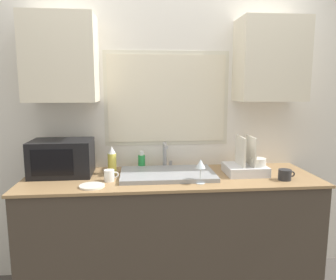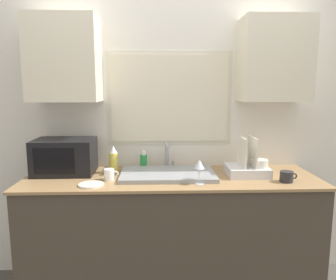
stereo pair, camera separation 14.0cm
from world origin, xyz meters
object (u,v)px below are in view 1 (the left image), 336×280
object	(u,v)px
microwave	(62,158)
soap_bottle	(142,161)
mug_near_sink	(109,175)
wine_glass	(201,165)
faucet	(165,153)
dish_rack	(246,166)
spray_bottle	(112,161)

from	to	relation	value
microwave	soap_bottle	distance (m)	0.62
microwave	mug_near_sink	size ratio (longest dim) A/B	4.31
wine_glass	faucet	bearing A→B (deg)	115.19
faucet	soap_bottle	world-z (taller)	faucet
soap_bottle	wine_glass	bearing A→B (deg)	-48.00
dish_rack	soap_bottle	distance (m)	0.83
microwave	soap_bottle	xyz separation A→B (m)	(0.60, 0.12, -0.07)
dish_rack	mug_near_sink	size ratio (longest dim) A/B	2.91
mug_near_sink	wine_glass	distance (m)	0.65
dish_rack	soap_bottle	xyz separation A→B (m)	(-0.80, 0.23, -0.00)
dish_rack	wine_glass	size ratio (longest dim) A/B	1.77
mug_near_sink	spray_bottle	bearing A→B (deg)	88.71
faucet	microwave	xyz separation A→B (m)	(-0.79, -0.12, 0.01)
microwave	wine_glass	world-z (taller)	microwave
spray_bottle	mug_near_sink	world-z (taller)	spray_bottle
spray_bottle	mug_near_sink	size ratio (longest dim) A/B	2.05
microwave	dish_rack	xyz separation A→B (m)	(1.39, -0.11, -0.07)
spray_bottle	wine_glass	world-z (taller)	spray_bottle
dish_rack	wine_glass	distance (m)	0.45
spray_bottle	soap_bottle	world-z (taller)	spray_bottle
dish_rack	wine_glass	bearing A→B (deg)	-152.34
microwave	wine_glass	xyz separation A→B (m)	(1.00, -0.32, -0.00)
microwave	soap_bottle	bearing A→B (deg)	11.75
faucet	microwave	world-z (taller)	microwave
faucet	microwave	bearing A→B (deg)	-171.65
soap_bottle	mug_near_sink	size ratio (longest dim) A/B	1.43
dish_rack	spray_bottle	bearing A→B (deg)	173.70
spray_bottle	faucet	bearing A→B (deg)	14.77
faucet	wine_glass	world-z (taller)	faucet
faucet	mug_near_sink	world-z (taller)	faucet
faucet	soap_bottle	xyz separation A→B (m)	(-0.19, 0.01, -0.06)
faucet	spray_bottle	xyz separation A→B (m)	(-0.42, -0.11, -0.03)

